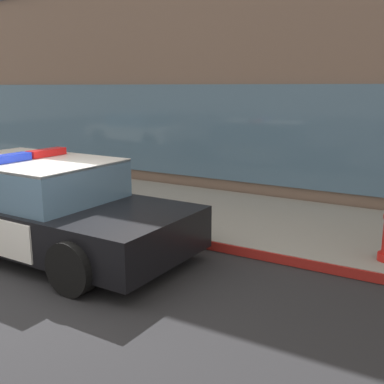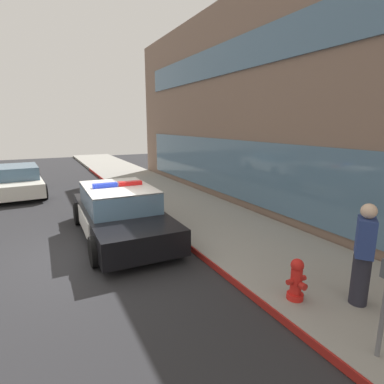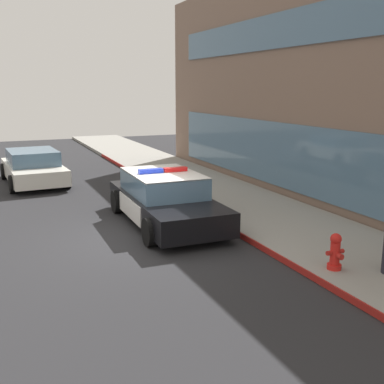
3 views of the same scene
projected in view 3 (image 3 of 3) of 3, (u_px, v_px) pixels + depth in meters
ground at (140, 241)px, 11.45m from camera, size 48.00×48.00×0.00m
sidewalk at (279, 220)px, 12.96m from camera, size 48.00×3.24×0.15m
curb_red_paint at (226, 227)px, 12.33m from camera, size 28.80×0.04×0.14m
police_cruiser at (165, 199)px, 12.78m from camera, size 4.93×2.20×1.49m
fire_hydrant at (335, 252)px, 9.19m from camera, size 0.34×0.39×0.73m
car_far_lane at (33, 167)px, 18.07m from camera, size 4.51×2.30×1.29m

